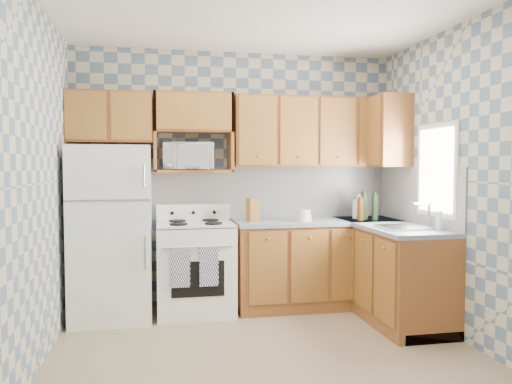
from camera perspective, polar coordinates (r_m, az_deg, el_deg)
floor at (r=4.10m, az=1.42°, el=-18.31°), size 3.40×3.40×0.00m
back_wall at (r=5.39m, az=-2.28°, el=1.52°), size 3.40×0.02×2.70m
right_wall at (r=4.51m, az=23.04°, el=0.99°), size 0.02×3.20×2.70m
backsplash_back at (r=5.46m, az=1.89°, el=-0.03°), size 2.60×0.02×0.56m
backsplash_right at (r=5.19m, az=17.95°, el=-0.34°), size 0.02×1.60×0.56m
refrigerator at (r=5.04m, az=-16.16°, el=-4.52°), size 0.75×0.70×1.68m
stove_body at (r=5.12m, az=-6.95°, el=-8.73°), size 0.76×0.65×0.90m
cooktop at (r=5.05m, az=-6.98°, el=-3.67°), size 0.76×0.65×0.02m
backguard at (r=5.31m, az=-7.21°, el=-2.31°), size 0.76×0.08×0.17m
dish_towel_left at (r=4.75m, az=-8.64°, el=-8.52°), size 0.18×0.02×0.38m
dish_towel_right at (r=4.77m, az=-5.40°, el=-8.46°), size 0.18×0.02×0.38m
base_cabinets_back at (r=5.39m, az=7.03°, el=-8.24°), size 1.75×0.60×0.88m
base_cabinets_right at (r=5.15m, az=14.96°, el=-8.85°), size 0.60×1.60×0.88m
countertop_back at (r=5.32m, az=7.08°, el=-3.38°), size 1.77×0.63×0.04m
countertop_right at (r=5.08m, az=14.98°, el=-3.76°), size 0.63×1.60×0.04m
upper_cabinets_back at (r=5.43m, az=6.68°, el=6.79°), size 1.75×0.33×0.74m
upper_cabinets_fridge at (r=5.20m, az=-16.33°, el=8.19°), size 0.82×0.33×0.50m
upper_cabinets_right at (r=5.52m, az=14.35°, el=6.65°), size 0.33×0.70×0.74m
microwave_shelf at (r=5.17m, az=-7.15°, el=2.38°), size 0.80×0.33×0.03m
microwave at (r=5.14m, az=-7.59°, el=4.08°), size 0.55×0.41×0.28m
sink at (r=4.77m, az=16.89°, el=-3.92°), size 0.48×0.40×0.03m
window at (r=4.88m, az=19.95°, el=2.36°), size 0.02×0.66×0.86m
bottle_0 at (r=5.39m, az=12.19°, el=-1.59°), size 0.06×0.06×0.29m
bottle_1 at (r=5.38m, az=13.43°, el=-1.71°), size 0.06×0.06×0.27m
bottle_2 at (r=5.49m, az=13.46°, el=-1.72°), size 0.06×0.06×0.25m
bottle_3 at (r=5.29m, az=11.84°, el=-1.98°), size 0.06×0.06×0.23m
knife_block at (r=5.14m, az=-0.36°, el=-2.01°), size 0.13×0.13×0.24m
electric_kettle at (r=5.51m, az=11.81°, el=-1.91°), size 0.16×0.16×0.21m
food_containers at (r=5.17m, az=5.38°, el=-2.67°), size 0.18×0.18×0.12m
soap_bottle at (r=4.69m, az=20.19°, el=-3.10°), size 0.06×0.06×0.17m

